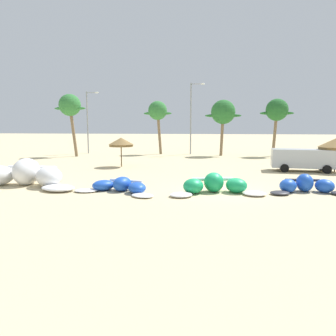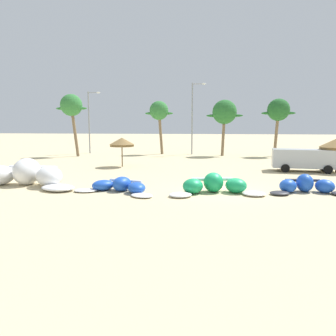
{
  "view_description": "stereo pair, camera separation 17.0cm",
  "coord_description": "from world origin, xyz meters",
  "px_view_note": "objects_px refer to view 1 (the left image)",
  "views": [
    {
      "loc": [
        -0.53,
        -18.97,
        3.76
      ],
      "look_at": [
        -3.36,
        2.0,
        1.0
      ],
      "focal_mm": 34.68,
      "sensor_mm": 36.0,
      "label": 1
    },
    {
      "loc": [
        -0.36,
        -18.95,
        3.76
      ],
      "look_at": [
        -3.36,
        2.0,
        1.0
      ],
      "focal_mm": 34.68,
      "sensor_mm": 36.0,
      "label": 2
    }
  ],
  "objects_px": {
    "beach_umbrella_middle": "(336,144)",
    "palm_left_of_gap": "(223,113)",
    "beach_umbrella_near_van": "(121,142)",
    "palm_center_left": "(277,111)",
    "kite_center": "(306,186)",
    "kite_far_left": "(23,176)",
    "palm_leftmost": "(70,106)",
    "palm_left": "(158,112)",
    "lamppost_west": "(89,119)",
    "lamppost_west_center": "(192,115)",
    "parked_van": "(302,158)",
    "kite_left": "(120,186)",
    "kite_left_of_center": "(215,185)"
  },
  "relations": [
    {
      "from": "beach_umbrella_near_van",
      "to": "palm_center_left",
      "type": "height_order",
      "value": "palm_center_left"
    },
    {
      "from": "kite_far_left",
      "to": "lamppost_west",
      "type": "bearing_deg",
      "value": 101.67
    },
    {
      "from": "lamppost_west",
      "to": "palm_leftmost",
      "type": "bearing_deg",
      "value": -97.74
    },
    {
      "from": "palm_left",
      "to": "kite_left",
      "type": "bearing_deg",
      "value": -85.48
    },
    {
      "from": "kite_far_left",
      "to": "palm_left_of_gap",
      "type": "height_order",
      "value": "palm_left_of_gap"
    },
    {
      "from": "beach_umbrella_near_van",
      "to": "beach_umbrella_middle",
      "type": "xyz_separation_m",
      "value": [
        18.28,
        -1.0,
        0.05
      ]
    },
    {
      "from": "kite_far_left",
      "to": "palm_center_left",
      "type": "bearing_deg",
      "value": 49.94
    },
    {
      "from": "kite_left_of_center",
      "to": "palm_leftmost",
      "type": "height_order",
      "value": "palm_leftmost"
    },
    {
      "from": "palm_leftmost",
      "to": "lamppost_west",
      "type": "bearing_deg",
      "value": 82.26
    },
    {
      "from": "beach_umbrella_near_van",
      "to": "lamppost_west_center",
      "type": "distance_m",
      "value": 15.43
    },
    {
      "from": "parked_van",
      "to": "palm_left_of_gap",
      "type": "height_order",
      "value": "palm_left_of_gap"
    },
    {
      "from": "lamppost_west",
      "to": "beach_umbrella_middle",
      "type": "bearing_deg",
      "value": -28.74
    },
    {
      "from": "parked_van",
      "to": "lamppost_west_center",
      "type": "bearing_deg",
      "value": 123.98
    },
    {
      "from": "palm_left",
      "to": "lamppost_west_center",
      "type": "height_order",
      "value": "lamppost_west_center"
    },
    {
      "from": "palm_leftmost",
      "to": "palm_left",
      "type": "bearing_deg",
      "value": 24.95
    },
    {
      "from": "palm_center_left",
      "to": "lamppost_west_center",
      "type": "distance_m",
      "value": 10.59
    },
    {
      "from": "kite_left",
      "to": "beach_umbrella_middle",
      "type": "xyz_separation_m",
      "value": [
        15.21,
        10.18,
        2.0
      ]
    },
    {
      "from": "palm_leftmost",
      "to": "palm_left",
      "type": "height_order",
      "value": "palm_leftmost"
    },
    {
      "from": "beach_umbrella_near_van",
      "to": "kite_center",
      "type": "bearing_deg",
      "value": -36.14
    },
    {
      "from": "lamppost_west",
      "to": "palm_left",
      "type": "bearing_deg",
      "value": 1.74
    },
    {
      "from": "kite_left_of_center",
      "to": "palm_left_of_gap",
      "type": "relative_size",
      "value": 0.78
    },
    {
      "from": "kite_center",
      "to": "palm_left_of_gap",
      "type": "bearing_deg",
      "value": 100.1
    },
    {
      "from": "palm_left",
      "to": "palm_left_of_gap",
      "type": "relative_size",
      "value": 1.0
    },
    {
      "from": "kite_center",
      "to": "palm_left_of_gap",
      "type": "xyz_separation_m",
      "value": [
        -4.02,
        22.57,
        5.0
      ]
    },
    {
      "from": "palm_leftmost",
      "to": "palm_left_of_gap",
      "type": "xyz_separation_m",
      "value": [
        18.55,
        3.41,
        -0.73
      ]
    },
    {
      "from": "kite_left",
      "to": "beach_umbrella_near_van",
      "type": "distance_m",
      "value": 11.76
    },
    {
      "from": "kite_far_left",
      "to": "palm_leftmost",
      "type": "bearing_deg",
      "value": 105.83
    },
    {
      "from": "beach_umbrella_near_van",
      "to": "palm_center_left",
      "type": "xyz_separation_m",
      "value": [
        16.13,
        13.0,
        3.33
      ]
    },
    {
      "from": "parked_van",
      "to": "lamppost_west",
      "type": "xyz_separation_m",
      "value": [
        -24.09,
        14.53,
        3.6
      ]
    },
    {
      "from": "beach_umbrella_near_van",
      "to": "palm_leftmost",
      "type": "relative_size",
      "value": 0.35
    },
    {
      "from": "lamppost_west_center",
      "to": "parked_van",
      "type": "bearing_deg",
      "value": -56.02
    },
    {
      "from": "kite_center",
      "to": "parked_van",
      "type": "height_order",
      "value": "parked_van"
    },
    {
      "from": "kite_far_left",
      "to": "kite_left_of_center",
      "type": "height_order",
      "value": "kite_far_left"
    },
    {
      "from": "kite_left",
      "to": "kite_left_of_center",
      "type": "height_order",
      "value": "kite_left_of_center"
    },
    {
      "from": "beach_umbrella_middle",
      "to": "lamppost_west_center",
      "type": "height_order",
      "value": "lamppost_west_center"
    },
    {
      "from": "kite_center",
      "to": "palm_leftmost",
      "type": "bearing_deg",
      "value": 139.68
    },
    {
      "from": "kite_center",
      "to": "beach_umbrella_middle",
      "type": "relative_size",
      "value": 1.66
    },
    {
      "from": "beach_umbrella_middle",
      "to": "palm_leftmost",
      "type": "relative_size",
      "value": 0.37
    },
    {
      "from": "kite_left_of_center",
      "to": "kite_far_left",
      "type": "bearing_deg",
      "value": 177.51
    },
    {
      "from": "beach_umbrella_middle",
      "to": "palm_left_of_gap",
      "type": "height_order",
      "value": "palm_left_of_gap"
    },
    {
      "from": "beach_umbrella_near_van",
      "to": "palm_leftmost",
      "type": "height_order",
      "value": "palm_leftmost"
    },
    {
      "from": "beach_umbrella_near_van",
      "to": "lamppost_west",
      "type": "distance_m",
      "value": 16.15
    },
    {
      "from": "kite_center",
      "to": "lamppost_west",
      "type": "height_order",
      "value": "lamppost_west"
    },
    {
      "from": "kite_left_of_center",
      "to": "kite_left",
      "type": "bearing_deg",
      "value": -175.85
    },
    {
      "from": "parked_van",
      "to": "beach_umbrella_near_van",
      "type": "bearing_deg",
      "value": 176.62
    },
    {
      "from": "kite_center",
      "to": "beach_umbrella_middle",
      "type": "bearing_deg",
      "value": 62.41
    },
    {
      "from": "palm_left",
      "to": "palm_left_of_gap",
      "type": "height_order",
      "value": "palm_left"
    },
    {
      "from": "parked_van",
      "to": "palm_leftmost",
      "type": "xyz_separation_m",
      "value": [
        -24.68,
        10.15,
        5.03
      ]
    },
    {
      "from": "palm_leftmost",
      "to": "lamppost_west_center",
      "type": "xyz_separation_m",
      "value": [
        14.57,
        4.86,
        -0.94
      ]
    },
    {
      "from": "palm_left_of_gap",
      "to": "kite_center",
      "type": "bearing_deg",
      "value": -79.9
    }
  ]
}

